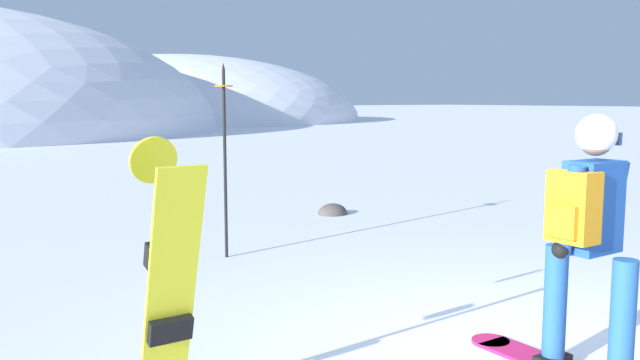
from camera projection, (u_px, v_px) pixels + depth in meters
name	position (u px, v px, depth m)	size (l,w,h in m)	color
ridge_peak_far	(183.00, 121.00, 53.85)	(29.87, 26.88, 10.73)	white
snowboarder_main	(588.00, 241.00, 4.13)	(0.64, 1.84, 1.71)	#D11E5B
spare_snowboard	(169.00, 278.00, 3.69)	(0.28, 0.49, 1.60)	yellow
piste_marker_near	(225.00, 149.00, 7.41)	(0.20, 0.20, 2.21)	black
rock_dark	(333.00, 214.00, 10.37)	(0.49, 0.42, 0.35)	#4C4742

